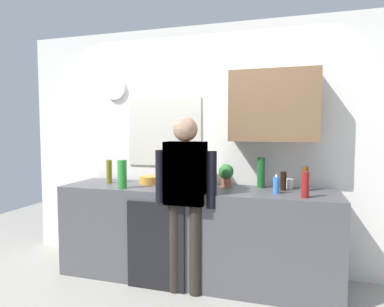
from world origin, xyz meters
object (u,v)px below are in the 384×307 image
potted_plant (226,174)px  person_guest (185,190)px  person_at_sink (185,190)px  bottle_clear_soda (122,174)px  bottle_green_wine (261,173)px  cup_white_mug (289,184)px  mixing_bowl (150,180)px  bottle_olive_oil (109,172)px  bottle_dark_sauce (283,181)px  bottle_red_vinegar (305,185)px  coffee_maker (204,171)px  bottle_amber_beer (305,179)px  dish_soap (276,185)px

potted_plant → person_guest: 0.54m
potted_plant → person_at_sink: person_at_sink is taller
bottle_clear_soda → person_guest: (0.68, -0.08, -0.11)m
bottle_clear_soda → person_guest: size_ratio=0.17×
bottle_green_wine → cup_white_mug: bearing=3.3°
mixing_bowl → person_at_sink: (0.53, -0.42, -0.01)m
bottle_green_wine → bottle_olive_oil: bearing=-173.7°
bottle_clear_soda → bottle_dark_sauce: bearing=12.6°
mixing_bowl → person_guest: person_guest is taller
bottle_red_vinegar → coffee_maker: bearing=160.2°
bottle_amber_beer → mixing_bowl: bearing=-178.8°
bottle_red_vinegar → cup_white_mug: bottle_red_vinegar is taller
mixing_bowl → dish_soap: bearing=-7.6°
bottle_red_vinegar → bottle_clear_soda: 1.70m
bottle_green_wine → bottle_amber_beer: bearing=-8.2°
bottle_dark_sauce → dish_soap: size_ratio=1.00×
bottle_green_wine → bottle_olive_oil: 1.60m
potted_plant → person_at_sink: bearing=-122.1°
person_guest → bottle_clear_soda: bearing=9.0°
bottle_olive_oil → dish_soap: size_ratio=1.39×
dish_soap → bottle_red_vinegar: bearing=-27.6°
bottle_amber_beer → bottle_clear_soda: bearing=-167.8°
bottle_dark_sauce → bottle_olive_oil: bearing=-177.3°
bottle_amber_beer → bottle_dark_sauce: (-0.19, -0.03, -0.03)m
cup_white_mug → dish_soap: bearing=-111.7°
coffee_maker → bottle_olive_oil: bearing=-172.7°
coffee_maker → potted_plant: 0.23m
coffee_maker → person_at_sink: (-0.06, -0.47, -0.11)m
bottle_green_wine → potted_plant: bottle_green_wine is taller
bottle_red_vinegar → person_guest: size_ratio=0.14×
bottle_clear_soda → mixing_bowl: 0.38m
coffee_maker → bottle_green_wine: size_ratio=1.10×
bottle_red_vinegar → cup_white_mug: size_ratio=2.32×
bottle_red_vinegar → mixing_bowl: (-1.55, 0.30, -0.07)m
cup_white_mug → mixing_bowl: size_ratio=0.43×
bottle_red_vinegar → bottle_clear_soda: bearing=-178.8°
bottle_amber_beer → dish_soap: 0.33m
coffee_maker → cup_white_mug: (0.84, 0.06, -0.10)m
bottle_dark_sauce → person_guest: 0.94m
bottle_green_wine → person_at_sink: person_at_sink is taller
bottle_amber_beer → person_guest: 1.13m
bottle_green_wine → dish_soap: (0.16, -0.27, -0.07)m
bottle_olive_oil → dish_soap: bottle_olive_oil is taller
dish_soap → person_at_sink: size_ratio=0.11×
dish_soap → potted_plant: bearing=157.3°
bottle_dark_sauce → bottle_olive_oil: bottle_olive_oil is taller
mixing_bowl → bottle_olive_oil: bearing=-168.9°
coffee_maker → bottle_clear_soda: (-0.73, -0.38, -0.01)m
bottle_olive_oil → mixing_bowl: size_ratio=1.14×
bottle_green_wine → bottle_amber_beer: (0.41, -0.06, -0.03)m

